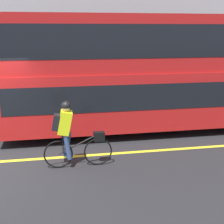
# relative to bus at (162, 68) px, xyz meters

# --- Properties ---
(sidewalk_curb) EXTENTS (60.00, 1.81, 0.13)m
(sidewalk_curb) POSITION_rel_bus_xyz_m (-5.37, 3.36, -1.94)
(sidewalk_curb) COLOR gray
(sidewalk_curb) RESTS_ON ground_plane
(building_facade) EXTENTS (60.00, 0.30, 6.42)m
(building_facade) POSITION_rel_bus_xyz_m (-5.37, 4.42, 1.20)
(building_facade) COLOR #9E9EA3
(building_facade) RESTS_ON ground_plane
(bus) EXTENTS (10.18, 2.59, 3.63)m
(bus) POSITION_rel_bus_xyz_m (0.00, 0.00, 0.00)
(bus) COLOR black
(bus) RESTS_ON ground_plane
(cyclist_on_bike) EXTENTS (1.64, 0.32, 1.63)m
(cyclist_on_bike) POSITION_rel_bus_xyz_m (-3.14, -2.65, -1.13)
(cyclist_on_bike) COLOR black
(cyclist_on_bike) RESTS_ON ground_plane
(trash_bin) EXTENTS (0.52, 0.52, 0.98)m
(trash_bin) POSITION_rel_bus_xyz_m (-2.14, 3.27, -1.39)
(trash_bin) COLOR #194C23
(trash_bin) RESTS_ON sidewalk_curb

